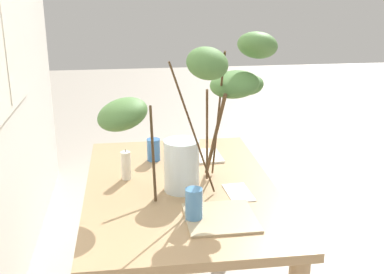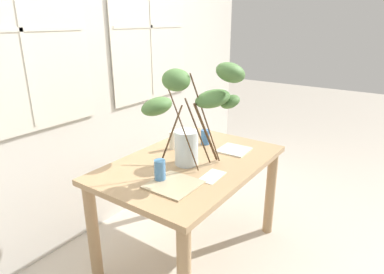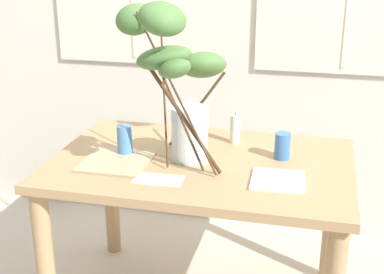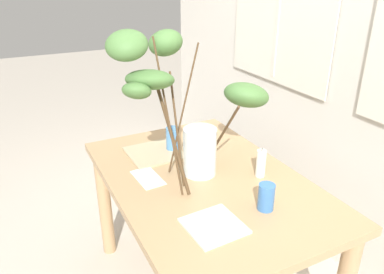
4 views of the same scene
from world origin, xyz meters
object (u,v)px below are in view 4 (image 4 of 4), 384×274
object	(u,v)px
vase_with_branches	(189,100)
plate_square_left	(154,153)
drinking_glass_blue_left	(172,139)
dining_table	(204,200)
pillar_candle	(261,163)
drinking_glass_blue_right	(266,197)
plate_square_right	(214,226)

from	to	relation	value
vase_with_branches	plate_square_left	distance (m)	0.45
plate_square_left	drinking_glass_blue_left	bearing A→B (deg)	88.23
dining_table	pillar_candle	xyz separation A→B (m)	(0.10, 0.24, 0.19)
pillar_candle	drinking_glass_blue_right	bearing A→B (deg)	-31.87
drinking_glass_blue_left	drinking_glass_blue_right	world-z (taller)	drinking_glass_blue_left
drinking_glass_blue_left	plate_square_right	size ratio (longest dim) A/B	0.63
vase_with_branches	plate_square_left	bearing A→B (deg)	-162.89
drinking_glass_blue_left	plate_square_left	world-z (taller)	drinking_glass_blue_left
plate_square_left	plate_square_right	size ratio (longest dim) A/B	1.32
vase_with_branches	plate_square_right	size ratio (longest dim) A/B	3.73
plate_square_right	drinking_glass_blue_right	bearing A→B (deg)	91.74
drinking_glass_blue_left	plate_square_left	size ratio (longest dim) A/B	0.48
pillar_candle	plate_square_right	bearing A→B (deg)	-58.85
plate_square_left	dining_table	bearing A→B (deg)	19.29
dining_table	pillar_candle	distance (m)	0.32
drinking_glass_blue_left	drinking_glass_blue_right	bearing A→B (deg)	9.74
vase_with_branches	pillar_candle	size ratio (longest dim) A/B	5.28
dining_table	pillar_candle	world-z (taller)	pillar_candle
plate_square_left	plate_square_right	world-z (taller)	same
plate_square_right	drinking_glass_blue_left	bearing A→B (deg)	168.94
vase_with_branches	dining_table	bearing A→B (deg)	25.70
vase_with_branches	plate_square_left	xyz separation A→B (m)	(-0.25, -0.08, -0.36)
plate_square_right	pillar_candle	world-z (taller)	pillar_candle
drinking_glass_blue_right	plate_square_left	distance (m)	0.70
plate_square_right	pillar_candle	xyz separation A→B (m)	(-0.23, 0.38, 0.06)
vase_with_branches	drinking_glass_blue_right	size ratio (longest dim) A/B	6.78
dining_table	plate_square_right	xyz separation A→B (m)	(0.34, -0.14, 0.13)
dining_table	drinking_glass_blue_right	size ratio (longest dim) A/B	11.17
plate_square_left	drinking_glass_blue_right	bearing A→B (deg)	18.08
plate_square_left	plate_square_right	bearing A→B (deg)	-2.32
drinking_glass_blue_right	dining_table	bearing A→B (deg)	-163.18
vase_with_branches	pillar_candle	bearing A→B (deg)	56.28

